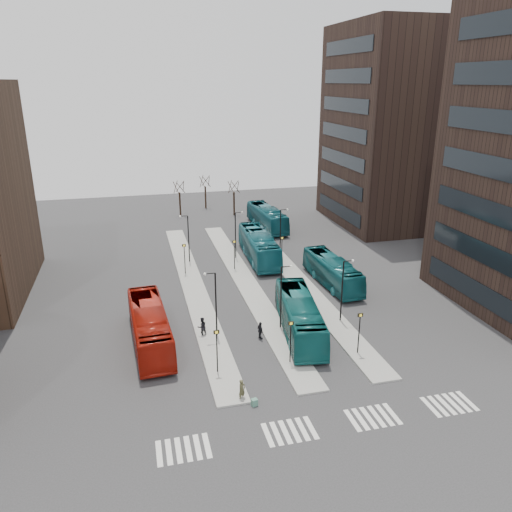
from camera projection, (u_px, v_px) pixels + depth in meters
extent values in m
plane|color=#2C2C2E|center=(326.00, 472.00, 29.47)|extent=(160.00, 160.00, 0.00)
cube|color=gray|center=(193.00, 286.00, 55.96)|extent=(2.50, 45.00, 0.15)
cube|color=gray|center=(245.00, 281.00, 57.35)|extent=(2.50, 45.00, 0.15)
cube|color=gray|center=(295.00, 276.00, 58.73)|extent=(2.50, 45.00, 0.15)
cube|color=#1B4095|center=(254.00, 402.00, 35.42)|extent=(0.49, 0.43, 0.53)
imported|color=#A5190C|center=(150.00, 326.00, 43.32)|extent=(3.53, 12.40, 3.42)
imported|color=#115959|center=(299.00, 316.00, 45.21)|extent=(4.74, 12.56, 3.41)
imported|color=#155F6B|center=(259.00, 246.00, 64.00)|extent=(3.57, 13.13, 3.63)
imported|color=#12575E|center=(332.00, 271.00, 56.20)|extent=(3.12, 11.42, 3.15)
imported|color=#135561|center=(267.00, 218.00, 77.77)|extent=(3.73, 12.40, 3.40)
imported|color=#47452A|center=(242.00, 390.00, 35.89)|extent=(0.71, 0.66, 1.64)
imported|color=black|center=(202.00, 327.00, 44.93)|extent=(1.03, 0.90, 1.81)
imported|color=black|center=(260.00, 330.00, 44.46)|extent=(0.59, 1.02, 1.63)
imported|color=black|center=(304.00, 328.00, 44.99)|extent=(0.66, 1.04, 1.54)
cube|color=silver|center=(159.00, 453.00, 30.93)|extent=(0.35, 2.40, 0.01)
cube|color=silver|center=(169.00, 452.00, 31.07)|extent=(0.35, 2.40, 0.01)
cube|color=silver|center=(179.00, 450.00, 31.21)|extent=(0.35, 2.40, 0.01)
cube|color=silver|center=(188.00, 448.00, 31.35)|extent=(0.35, 2.40, 0.01)
cube|color=silver|center=(198.00, 447.00, 31.49)|extent=(0.35, 2.40, 0.01)
cube|color=silver|center=(207.00, 445.00, 31.63)|extent=(0.35, 2.40, 0.01)
cube|color=silver|center=(268.00, 435.00, 32.55)|extent=(0.35, 2.40, 0.01)
cube|color=silver|center=(277.00, 433.00, 32.69)|extent=(0.35, 2.40, 0.01)
cube|color=silver|center=(285.00, 432.00, 32.83)|extent=(0.35, 2.40, 0.01)
cube|color=silver|center=(294.00, 430.00, 32.97)|extent=(0.35, 2.40, 0.01)
cube|color=silver|center=(302.00, 429.00, 33.11)|extent=(0.35, 2.40, 0.01)
cube|color=silver|center=(311.00, 427.00, 33.25)|extent=(0.35, 2.40, 0.01)
cube|color=silver|center=(353.00, 420.00, 33.94)|extent=(0.35, 2.40, 0.01)
cube|color=silver|center=(361.00, 419.00, 34.08)|extent=(0.35, 2.40, 0.01)
cube|color=silver|center=(369.00, 418.00, 34.22)|extent=(0.35, 2.40, 0.01)
cube|color=silver|center=(377.00, 416.00, 34.36)|extent=(0.35, 2.40, 0.01)
cube|color=silver|center=(385.00, 415.00, 34.49)|extent=(0.35, 2.40, 0.01)
cube|color=silver|center=(392.00, 414.00, 34.63)|extent=(0.35, 2.40, 0.01)
cube|color=silver|center=(431.00, 407.00, 35.33)|extent=(0.35, 2.40, 0.01)
cube|color=silver|center=(438.00, 406.00, 35.47)|extent=(0.35, 2.40, 0.01)
cube|color=silver|center=(446.00, 405.00, 35.61)|extent=(0.35, 2.40, 0.01)
cube|color=silver|center=(453.00, 403.00, 35.74)|extent=(0.35, 2.40, 0.01)
cube|color=silver|center=(460.00, 402.00, 35.88)|extent=(0.35, 2.40, 0.01)
cube|color=silver|center=(468.00, 401.00, 36.02)|extent=(0.35, 2.40, 0.01)
cube|color=black|center=(478.00, 292.00, 48.35)|extent=(0.12, 16.00, 2.00)
cube|color=black|center=(484.00, 253.00, 47.02)|extent=(0.12, 16.00, 2.00)
cube|color=black|center=(490.00, 212.00, 45.70)|extent=(0.12, 16.00, 2.00)
cube|color=black|center=(497.00, 168.00, 44.37)|extent=(0.12, 16.00, 2.00)
cube|color=black|center=(505.00, 122.00, 43.04)|extent=(0.12, 16.00, 2.00)
cube|color=black|center=(403.00, 127.00, 77.62)|extent=(20.00, 20.00, 30.00)
cube|color=black|center=(339.00, 209.00, 79.44)|extent=(0.12, 16.00, 2.00)
cube|color=black|center=(340.00, 184.00, 78.12)|extent=(0.12, 16.00, 2.00)
cube|color=black|center=(341.00, 159.00, 76.79)|extent=(0.12, 16.00, 2.00)
cube|color=black|center=(343.00, 132.00, 75.46)|extent=(0.12, 16.00, 2.00)
cube|color=black|center=(344.00, 105.00, 74.13)|extent=(0.12, 16.00, 2.00)
cube|color=black|center=(346.00, 76.00, 72.81)|extent=(0.12, 16.00, 2.00)
cube|color=black|center=(348.00, 46.00, 71.48)|extent=(0.12, 16.00, 2.00)
cylinder|color=black|center=(217.00, 352.00, 38.80)|extent=(0.10, 0.10, 3.50)
cube|color=black|center=(216.00, 332.00, 38.22)|extent=(0.45, 0.10, 0.30)
cube|color=yellow|center=(217.00, 332.00, 38.16)|extent=(0.20, 0.02, 0.20)
cylinder|color=black|center=(185.00, 259.00, 58.92)|extent=(0.10, 0.10, 3.50)
cube|color=black|center=(184.00, 245.00, 58.34)|extent=(0.45, 0.10, 0.30)
cube|color=yellow|center=(184.00, 246.00, 58.28)|extent=(0.20, 0.02, 0.20)
cylinder|color=black|center=(290.00, 343.00, 40.19)|extent=(0.10, 0.10, 3.50)
cube|color=black|center=(291.00, 323.00, 39.61)|extent=(0.45, 0.10, 0.30)
cube|color=yellow|center=(291.00, 324.00, 39.55)|extent=(0.20, 0.02, 0.20)
cylinder|color=black|center=(234.00, 255.00, 60.31)|extent=(0.10, 0.10, 3.50)
cube|color=black|center=(234.00, 242.00, 59.72)|extent=(0.45, 0.10, 0.30)
cube|color=yellow|center=(234.00, 242.00, 59.67)|extent=(0.20, 0.02, 0.20)
cylinder|color=black|center=(359.00, 334.00, 41.58)|extent=(0.10, 0.10, 3.50)
cube|color=black|center=(360.00, 315.00, 40.99)|extent=(0.45, 0.10, 0.30)
cube|color=yellow|center=(361.00, 315.00, 40.94)|extent=(0.20, 0.02, 0.20)
cylinder|color=black|center=(282.00, 251.00, 61.69)|extent=(0.10, 0.10, 3.50)
cube|color=black|center=(282.00, 238.00, 61.11)|extent=(0.45, 0.10, 0.30)
cube|color=yellow|center=(282.00, 238.00, 61.06)|extent=(0.20, 0.02, 0.20)
cylinder|color=black|center=(216.00, 305.00, 44.10)|extent=(0.14, 0.14, 6.00)
cylinder|color=black|center=(210.00, 273.00, 43.00)|extent=(0.90, 0.08, 0.08)
sphere|color=silver|center=(205.00, 274.00, 42.90)|extent=(0.24, 0.24, 0.24)
cylinder|color=black|center=(189.00, 239.00, 62.39)|extent=(0.14, 0.14, 6.00)
cylinder|color=black|center=(184.00, 216.00, 61.29)|extent=(0.90, 0.08, 0.08)
sphere|color=silver|center=(180.00, 216.00, 61.19)|extent=(0.24, 0.24, 0.24)
cylinder|color=black|center=(281.00, 298.00, 45.49)|extent=(0.14, 0.14, 6.00)
cylinder|color=black|center=(286.00, 267.00, 44.60)|extent=(0.90, 0.08, 0.08)
sphere|color=silver|center=(291.00, 266.00, 44.70)|extent=(0.24, 0.24, 0.24)
cylinder|color=black|center=(235.00, 236.00, 63.78)|extent=(0.14, 0.14, 6.00)
cylinder|color=black|center=(239.00, 213.00, 62.89)|extent=(0.90, 0.08, 0.08)
sphere|color=silver|center=(242.00, 212.00, 62.99)|extent=(0.24, 0.24, 0.24)
cylinder|color=black|center=(342.00, 291.00, 46.88)|extent=(0.14, 0.14, 6.00)
cylinder|color=black|center=(348.00, 261.00, 45.99)|extent=(0.90, 0.08, 0.08)
sphere|color=silver|center=(353.00, 261.00, 46.09)|extent=(0.24, 0.24, 0.24)
cylinder|color=black|center=(280.00, 232.00, 65.17)|extent=(0.14, 0.14, 6.00)
cylinder|color=black|center=(284.00, 210.00, 64.28)|extent=(0.90, 0.08, 0.08)
sphere|color=silver|center=(287.00, 209.00, 64.38)|extent=(0.24, 0.24, 0.24)
cylinder|color=black|center=(180.00, 204.00, 85.05)|extent=(0.30, 0.30, 4.00)
cylinder|color=black|center=(183.00, 187.00, 84.24)|extent=(0.10, 1.56, 1.95)
cylinder|color=black|center=(180.00, 186.00, 84.74)|extent=(1.48, 0.59, 1.97)
cylinder|color=black|center=(176.00, 187.00, 84.33)|extent=(0.90, 1.31, 1.99)
cylinder|color=black|center=(176.00, 188.00, 83.58)|extent=(0.89, 1.31, 1.99)
cylinder|color=black|center=(181.00, 188.00, 83.52)|extent=(1.48, 0.58, 1.97)
cylinder|color=black|center=(206.00, 197.00, 89.86)|extent=(0.30, 0.30, 4.00)
cylinder|color=black|center=(209.00, 181.00, 89.06)|extent=(0.10, 1.56, 1.95)
cylinder|color=black|center=(206.00, 181.00, 89.56)|extent=(1.48, 0.59, 1.97)
cylinder|color=black|center=(202.00, 181.00, 89.14)|extent=(0.90, 1.31, 1.99)
cylinder|color=black|center=(202.00, 182.00, 88.39)|extent=(0.89, 1.31, 1.99)
cylinder|color=black|center=(207.00, 182.00, 88.34)|extent=(1.48, 0.58, 1.97)
cylinder|color=black|center=(234.00, 204.00, 85.30)|extent=(0.30, 0.30, 4.00)
cylinder|color=black|center=(238.00, 187.00, 84.50)|extent=(0.10, 1.56, 1.95)
cylinder|color=black|center=(234.00, 186.00, 84.99)|extent=(1.48, 0.59, 1.97)
cylinder|color=black|center=(230.00, 187.00, 84.58)|extent=(0.90, 1.31, 1.99)
cylinder|color=black|center=(231.00, 188.00, 83.83)|extent=(0.89, 1.31, 1.99)
cylinder|color=black|center=(236.00, 188.00, 83.78)|extent=(1.48, 0.58, 1.97)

